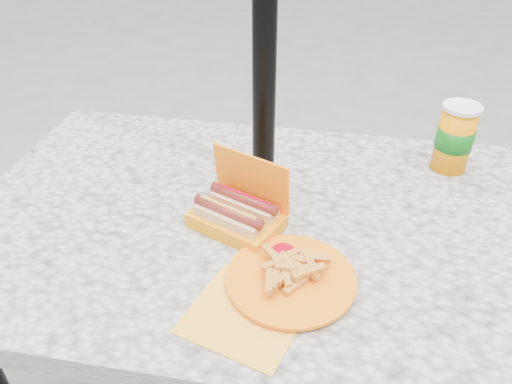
% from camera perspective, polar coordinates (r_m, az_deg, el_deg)
% --- Properties ---
extents(picnic_table, '(1.20, 0.80, 0.75)m').
position_cam_1_polar(picnic_table, '(1.11, -0.61, -7.11)').
color(picnic_table, beige).
rests_on(picnic_table, ground).
extents(umbrella_pole, '(0.05, 0.05, 2.20)m').
position_cam_1_polar(umbrella_pole, '(1.02, 1.00, 18.71)').
color(umbrella_pole, black).
rests_on(umbrella_pole, ground).
extents(hotdog_box, '(0.21, 0.18, 0.14)m').
position_cam_1_polar(hotdog_box, '(1.00, -2.12, -2.44)').
color(hotdog_box, orange).
rests_on(hotdog_box, picnic_table).
extents(fries_plate, '(0.29, 0.31, 0.04)m').
position_cam_1_polar(fries_plate, '(0.88, 3.60, -9.95)').
color(fries_plate, '#FAAD2E').
rests_on(fries_plate, picnic_table).
extents(soda_cup, '(0.09, 0.09, 0.16)m').
position_cam_1_polar(soda_cup, '(1.24, 21.77, 5.80)').
color(soda_cup, '#FF8B00').
rests_on(soda_cup, picnic_table).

